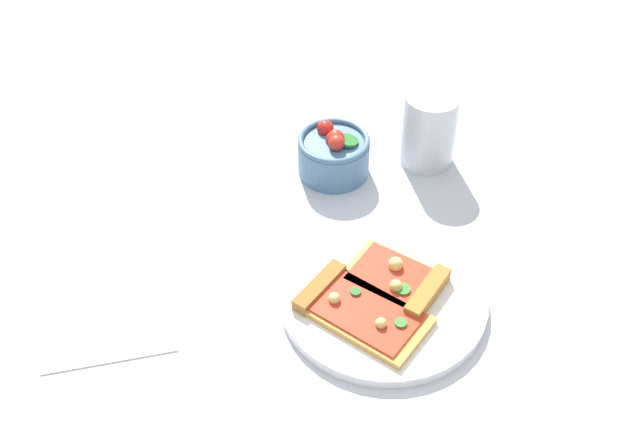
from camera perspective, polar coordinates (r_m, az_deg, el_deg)
ground_plane at (r=0.94m, az=3.66°, el=-4.21°), size 2.40×2.40×0.00m
plate at (r=0.90m, az=4.82°, el=-6.36°), size 0.25×0.25×0.01m
pizza_slice_near at (r=0.90m, az=6.17°, el=-5.16°), size 0.13×0.14×0.02m
pizza_slice_far at (r=0.87m, az=2.78°, el=-7.22°), size 0.14×0.17×0.02m
salad_bowl at (r=1.05m, az=1.05°, el=4.59°), size 0.10×0.10×0.07m
soda_glass at (r=1.07m, az=8.27°, el=6.20°), size 0.08×0.08×0.11m
paper_napkin at (r=0.92m, az=-15.79°, el=-7.53°), size 0.18×0.17×0.00m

